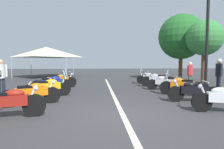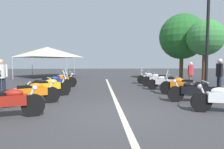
% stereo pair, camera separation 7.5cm
% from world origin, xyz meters
% --- Properties ---
extents(ground_plane, '(80.00, 80.00, 0.00)m').
position_xyz_m(ground_plane, '(0.00, 0.00, 0.00)').
color(ground_plane, '#38383A').
extents(lane_centre_stripe, '(15.35, 0.16, 0.01)m').
position_xyz_m(lane_centre_stripe, '(3.87, 0.00, 0.00)').
color(lane_centre_stripe, beige).
rests_on(lane_centre_stripe, ground_plane).
extents(motorcycle_left_row_0, '(0.79, 2.00, 1.01)m').
position_xyz_m(motorcycle_left_row_0, '(-0.06, 3.25, 0.46)').
color(motorcycle_left_row_0, black).
rests_on(motorcycle_left_row_0, ground_plane).
extents(motorcycle_left_row_1, '(1.09, 1.96, 0.99)m').
position_xyz_m(motorcycle_left_row_1, '(1.59, 3.18, 0.45)').
color(motorcycle_left_row_1, black).
rests_on(motorcycle_left_row_1, ground_plane).
extents(motorcycle_left_row_2, '(1.05, 2.02, 1.20)m').
position_xyz_m(motorcycle_left_row_2, '(3.17, 3.02, 0.46)').
color(motorcycle_left_row_2, black).
rests_on(motorcycle_left_row_2, ground_plane).
extents(motorcycle_left_row_3, '(1.09, 1.98, 1.22)m').
position_xyz_m(motorcycle_left_row_3, '(4.65, 3.18, 0.47)').
color(motorcycle_left_row_3, black).
rests_on(motorcycle_left_row_3, ground_plane).
extents(motorcycle_left_row_4, '(0.97, 2.12, 1.01)m').
position_xyz_m(motorcycle_left_row_4, '(6.13, 3.15, 0.46)').
color(motorcycle_left_row_4, black).
rests_on(motorcycle_left_row_4, ground_plane).
extents(motorcycle_right_row_1, '(0.75, 2.09, 0.99)m').
position_xyz_m(motorcycle_right_row_1, '(1.57, -3.08, 0.45)').
color(motorcycle_right_row_1, black).
rests_on(motorcycle_right_row_1, ground_plane).
extents(motorcycle_right_row_2, '(1.00, 1.98, 1.22)m').
position_xyz_m(motorcycle_right_row_2, '(3.08, -3.26, 0.47)').
color(motorcycle_right_row_2, black).
rests_on(motorcycle_right_row_2, ground_plane).
extents(motorcycle_right_row_3, '(0.89, 1.96, 0.98)m').
position_xyz_m(motorcycle_right_row_3, '(4.73, -3.04, 0.45)').
color(motorcycle_right_row_3, black).
rests_on(motorcycle_right_row_3, ground_plane).
extents(motorcycle_right_row_4, '(0.82, 2.17, 1.01)m').
position_xyz_m(motorcycle_right_row_4, '(6.15, -3.14, 0.47)').
color(motorcycle_right_row_4, black).
rests_on(motorcycle_right_row_4, ground_plane).
extents(motorcycle_right_row_5, '(0.96, 1.98, 1.19)m').
position_xyz_m(motorcycle_right_row_5, '(7.73, -3.11, 0.46)').
color(motorcycle_right_row_5, black).
rests_on(motorcycle_right_row_5, ground_plane).
extents(street_lamp_twin_globe, '(0.32, 1.22, 5.36)m').
position_xyz_m(street_lamp_twin_globe, '(3.20, -4.54, 3.61)').
color(street_lamp_twin_globe, black).
rests_on(street_lamp_twin_globe, ground_plane).
extents(traffic_cone_0, '(0.36, 0.36, 0.61)m').
position_xyz_m(traffic_cone_0, '(1.99, -4.57, 0.29)').
color(traffic_cone_0, orange).
rests_on(traffic_cone_0, ground_plane).
extents(traffic_cone_1, '(0.36, 0.36, 0.61)m').
position_xyz_m(traffic_cone_1, '(4.32, -4.36, 0.29)').
color(traffic_cone_1, orange).
rests_on(traffic_cone_1, ground_plane).
extents(bystander_0, '(0.33, 0.46, 1.72)m').
position_xyz_m(bystander_0, '(3.39, 5.18, 1.01)').
color(bystander_0, '#1E2338').
rests_on(bystander_0, ground_plane).
extents(bystander_1, '(0.52, 0.32, 1.76)m').
position_xyz_m(bystander_1, '(3.32, -5.31, 1.04)').
color(bystander_1, '#1E2338').
rests_on(bystander_1, ground_plane).
extents(bystander_2, '(0.40, 0.40, 1.60)m').
position_xyz_m(bystander_2, '(5.37, -4.88, 0.93)').
color(bystander_2, brown).
rests_on(bystander_2, ground_plane).
extents(roadside_tree_0, '(3.87, 3.87, 5.72)m').
position_xyz_m(roadside_tree_0, '(10.09, -6.48, 3.78)').
color(roadside_tree_0, brown).
rests_on(roadside_tree_0, ground_plane).
extents(roadside_tree_1, '(2.61, 2.61, 4.69)m').
position_xyz_m(roadside_tree_1, '(7.57, -7.06, 3.35)').
color(roadside_tree_1, brown).
rests_on(roadside_tree_1, ground_plane).
extents(event_tent, '(5.48, 5.48, 3.20)m').
position_xyz_m(event_tent, '(14.45, 6.15, 2.65)').
color(event_tent, beige).
rests_on(event_tent, ground_plane).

